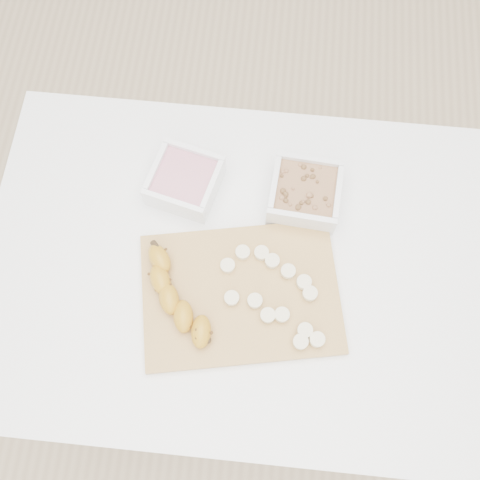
# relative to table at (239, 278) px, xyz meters

# --- Properties ---
(ground) EXTENTS (3.50, 3.50, 0.00)m
(ground) POSITION_rel_table_xyz_m (0.00, 0.00, -0.65)
(ground) COLOR #C6AD89
(ground) RESTS_ON ground
(table) EXTENTS (1.00, 0.70, 0.75)m
(table) POSITION_rel_table_xyz_m (0.00, 0.00, 0.00)
(table) COLOR white
(table) RESTS_ON ground
(bowl_yogurt) EXTENTS (0.15, 0.15, 0.06)m
(bowl_yogurt) POSITION_rel_table_xyz_m (-0.12, 0.15, 0.13)
(bowl_yogurt) COLOR white
(bowl_yogurt) RESTS_ON table
(bowl_granola) EXTENTS (0.14, 0.14, 0.06)m
(bowl_granola) POSITION_rel_table_xyz_m (0.12, 0.15, 0.13)
(bowl_granola) COLOR white
(bowl_granola) RESTS_ON table
(cutting_board) EXTENTS (0.41, 0.33, 0.01)m
(cutting_board) POSITION_rel_table_xyz_m (0.01, -0.06, 0.10)
(cutting_board) COLOR tan
(cutting_board) RESTS_ON table
(banana) EXTENTS (0.14, 0.21, 0.04)m
(banana) POSITION_rel_table_xyz_m (-0.10, -0.08, 0.13)
(banana) COLOR #B77F1A
(banana) RESTS_ON cutting_board
(banana_slices) EXTENTS (0.20, 0.19, 0.02)m
(banana_slices) POSITION_rel_table_xyz_m (0.07, -0.06, 0.12)
(banana_slices) COLOR beige
(banana_slices) RESTS_ON cutting_board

